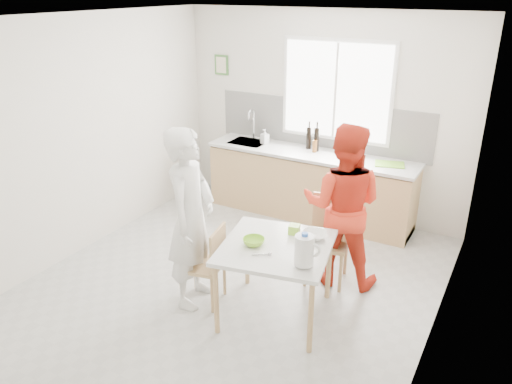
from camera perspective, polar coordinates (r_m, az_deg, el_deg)
ground at (r=5.44m, az=-2.48°, el=-10.38°), size 4.50×4.50×0.00m
room_shell at (r=4.75m, az=-2.81°, el=6.50°), size 4.50×4.50×4.50m
window at (r=6.61m, az=9.16°, el=11.34°), size 1.50×0.06×1.30m
backsplash at (r=6.80m, az=7.36°, el=7.64°), size 3.00×0.02×0.65m
picture_frame at (r=7.36m, az=-3.97°, el=14.29°), size 0.22×0.03×0.28m
kitchen_counter at (r=6.80m, az=6.06°, el=0.53°), size 2.84×0.64×1.37m
dining_table at (r=4.64m, az=2.31°, el=-6.96°), size 1.15×1.15×0.75m
chair_left at (r=4.95m, az=-5.49°, el=-7.95°), size 0.45×0.45×0.82m
chair_far at (r=5.36m, az=8.30°, el=-4.85°), size 0.51×0.51×0.93m
person_white at (r=4.80m, az=-7.45°, el=-3.05°), size 0.55×0.73×1.80m
person_red at (r=5.18m, az=9.86°, el=-1.57°), size 0.96×0.81×1.74m
bowl_green at (r=4.59m, az=-0.25°, el=-5.68°), size 0.24×0.24×0.06m
bowl_white at (r=4.74m, az=6.66°, el=-4.92°), size 0.27×0.27×0.06m
milk_jug at (r=4.22m, az=5.59°, el=-6.60°), size 0.23×0.17×0.29m
green_box at (r=4.79m, az=4.40°, el=-4.27°), size 0.12×0.12×0.09m
spoon at (r=4.43m, az=0.54°, el=-7.15°), size 0.14×0.09×0.01m
cutting_board at (r=6.34m, az=15.02°, el=3.09°), size 0.40×0.34×0.01m
wine_bottle_a at (r=6.64m, az=6.94°, el=6.00°), size 0.07×0.07×0.32m
wine_bottle_b at (r=6.73m, az=6.05°, el=6.17°), size 0.07×0.07×0.30m
jar_amber at (r=6.61m, az=6.71°, el=5.22°), size 0.06×0.06×0.16m
soap_bottle at (r=6.93m, az=1.01°, el=6.37°), size 0.12×0.12×0.20m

